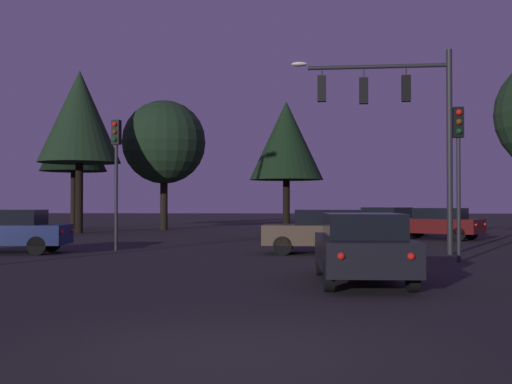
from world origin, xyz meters
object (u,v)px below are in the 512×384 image
object	(u,v)px
traffic_light_corner_left	(116,159)
tree_behind_sign	(164,142)
car_far_lane	(388,220)
car_parked_lot	(438,223)
car_crossing_right	(325,231)
traffic_signal_mast_arm	(400,112)
car_crossing_left	(4,231)
tree_lot_edge	(286,141)
tree_right_cluster	(80,117)
tree_center_horizon	(74,138)
car_nearside_lane	(362,246)
traffic_light_corner_right	(458,153)

from	to	relation	value
traffic_light_corner_left	tree_behind_sign	distance (m)	19.29
car_far_lane	car_parked_lot	size ratio (longest dim) A/B	1.03
car_crossing_right	traffic_signal_mast_arm	bearing A→B (deg)	-0.62
car_crossing_left	tree_behind_sign	distance (m)	21.19
tree_lot_edge	car_crossing_right	bearing A→B (deg)	-82.02
car_parked_lot	traffic_signal_mast_arm	bearing A→B (deg)	-109.41
tree_right_cluster	tree_behind_sign	bearing A→B (deg)	52.36
tree_center_horizon	tree_right_cluster	size ratio (longest dim) A/B	0.89
car_crossing_left	traffic_light_corner_left	bearing A→B (deg)	23.25
tree_right_cluster	tree_lot_edge	distance (m)	13.05
car_crossing_right	car_far_lane	distance (m)	14.93
traffic_signal_mast_arm	tree_center_horizon	xyz separation A→B (m)	(-18.70, 21.07, 1.32)
tree_right_cluster	traffic_light_corner_left	bearing A→B (deg)	-66.43
car_crossing_left	car_far_lane	bearing A→B (deg)	44.10
car_crossing_right	tree_behind_sign	distance (m)	22.82
traffic_signal_mast_arm	car_nearside_lane	world-z (taller)	traffic_signal_mast_arm
traffic_signal_mast_arm	tree_center_horizon	size ratio (longest dim) A/B	0.82
tree_lot_edge	car_crossing_left	bearing A→B (deg)	-130.96
tree_center_horizon	car_parked_lot	bearing A→B (deg)	-28.16
car_crossing_left	car_crossing_right	size ratio (longest dim) A/B	1.06
tree_center_horizon	tree_right_cluster	xyz separation A→B (m)	(2.47, -6.15, 0.62)
tree_right_cluster	car_nearside_lane	bearing A→B (deg)	-58.66
car_far_lane	tree_center_horizon	world-z (taller)	tree_center_horizon
car_nearside_lane	traffic_signal_mast_arm	bearing A→B (deg)	75.43
car_nearside_lane	car_far_lane	distance (m)	22.89
car_crossing_right	tree_right_cluster	distance (m)	21.10
traffic_light_corner_left	car_nearside_lane	size ratio (longest dim) A/B	1.05
traffic_light_corner_left	tree_lot_edge	world-z (taller)	tree_lot_edge
traffic_light_corner_right	tree_lot_edge	size ratio (longest dim) A/B	0.66
traffic_light_corner_right	car_far_lane	xyz separation A→B (m)	(0.38, 17.37, -2.44)
car_nearside_lane	car_crossing_left	distance (m)	13.91
car_nearside_lane	car_crossing_right	bearing A→B (deg)	92.87
traffic_light_corner_right	car_nearside_lane	size ratio (longest dim) A/B	1.00
car_crossing_right	car_parked_lot	xyz separation A→B (m)	(5.83, 9.28, -0.00)
traffic_light_corner_left	car_crossing_left	world-z (taller)	traffic_light_corner_left
traffic_signal_mast_arm	tree_behind_sign	world-z (taller)	tree_behind_sign
traffic_light_corner_right	car_far_lane	distance (m)	17.54
traffic_signal_mast_arm	car_crossing_right	xyz separation A→B (m)	(-2.55, 0.03, -4.09)
tree_lot_edge	traffic_signal_mast_arm	bearing A→B (deg)	-69.24
car_far_lane	tree_lot_edge	distance (m)	7.92
car_crossing_right	tree_behind_sign	bearing A→B (deg)	115.83
car_crossing_left	tree_behind_sign	size ratio (longest dim) A/B	0.54
car_far_lane	car_parked_lot	xyz separation A→B (m)	(1.67, -5.05, -0.00)
tree_right_cluster	traffic_signal_mast_arm	bearing A→B (deg)	-42.61
traffic_light_corner_right	tree_right_cluster	xyz separation A→B (m)	(-17.45, 17.93, 3.59)
car_parked_lot	tree_behind_sign	size ratio (longest dim) A/B	0.52
traffic_light_corner_right	tree_right_cluster	distance (m)	25.28
traffic_light_corner_right	tree_behind_sign	world-z (taller)	tree_behind_sign
traffic_signal_mast_arm	car_crossing_right	world-z (taller)	traffic_signal_mast_arm
traffic_light_corner_left	tree_right_cluster	bearing A→B (deg)	113.57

